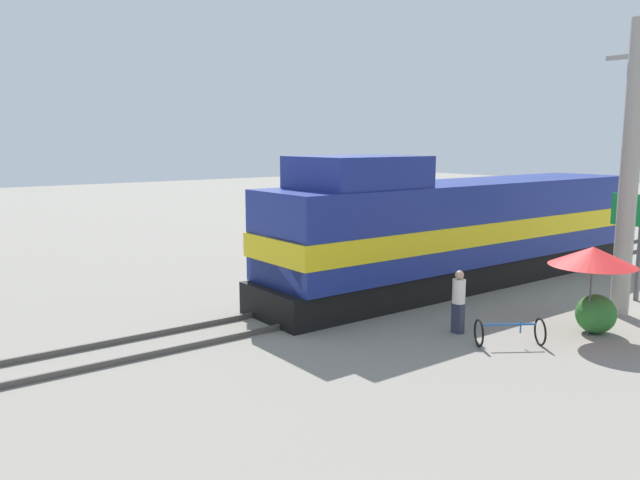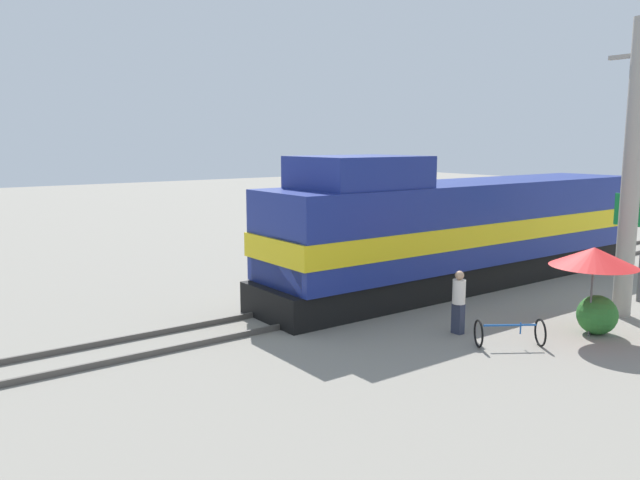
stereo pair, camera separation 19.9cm
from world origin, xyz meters
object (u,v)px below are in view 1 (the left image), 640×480
person_bystander (459,299)px  utility_pole (630,170)px  locomotive (456,230)px  bicycle (510,332)px  vendor_umbrella (593,256)px

person_bystander → utility_pole: bearing=72.1°
locomotive → utility_pole: utility_pole is taller
person_bystander → bicycle: (1.48, 0.20, -0.55)m
locomotive → vendor_umbrella: locomotive is taller
utility_pole → bicycle: utility_pole is taller
utility_pole → person_bystander: utility_pole is taller
locomotive → bicycle: (5.25, -3.99, -1.58)m
locomotive → person_bystander: 5.73m
person_bystander → bicycle: size_ratio=0.98×
locomotive → vendor_umbrella: size_ratio=7.08×
utility_pole → person_bystander: (-1.65, -5.12, -3.29)m
vendor_umbrella → bicycle: (-0.69, -2.37, -1.73)m
utility_pole → person_bystander: 6.30m
utility_pole → bicycle: size_ratio=4.87×
utility_pole → locomotive: bearing=-170.2°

